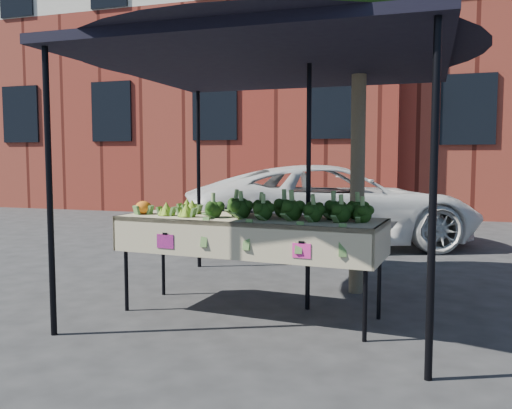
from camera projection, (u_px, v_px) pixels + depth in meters
name	position (u px, v px, depth m)	size (l,w,h in m)	color
ground	(238.00, 309.00, 5.11)	(90.00, 90.00, 0.00)	#252528
table	(249.00, 266.00, 4.88)	(2.46, 0.99, 0.90)	#BDB18E
canopy	(275.00, 165.00, 5.17)	(3.16, 3.16, 2.74)	black
broccoli_heap	(289.00, 206.00, 4.75)	(1.51, 0.54, 0.22)	black
romanesco_cluster	(184.00, 205.00, 5.07)	(0.40, 0.54, 0.17)	#87A52C
cauliflower_pair	(143.00, 206.00, 5.11)	(0.17, 0.17, 0.16)	orange
vehicle	(333.00, 99.00, 8.66)	(2.20, 1.33, 4.78)	white
street_tree	(359.00, 84.00, 5.56)	(2.24, 2.24, 4.41)	#1E4C14
building_left	(219.00, 65.00, 17.63)	(12.00, 8.00, 9.00)	maroon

